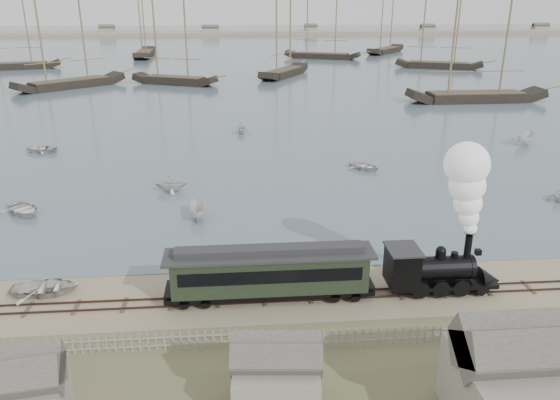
{
  "coord_description": "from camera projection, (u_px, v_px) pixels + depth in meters",
  "views": [
    {
      "loc": [
        0.37,
        -33.02,
        18.66
      ],
      "look_at": [
        3.79,
        7.0,
        3.5
      ],
      "focal_mm": 35.0,
      "sensor_mm": 36.0,
      "label": 1
    }
  ],
  "objects": [
    {
      "name": "ground",
      "position": [
        234.0,
        285.0,
        37.34
      ],
      "size": [
        600.0,
        600.0,
        0.0
      ],
      "primitive_type": "plane",
      "color": "tan",
      "rests_on": "ground"
    },
    {
      "name": "harbor_water",
      "position": [
        231.0,
        50.0,
        195.8
      ],
      "size": [
        600.0,
        336.0,
        0.06
      ],
      "primitive_type": "cube",
      "color": "#435760",
      "rests_on": "ground"
    },
    {
      "name": "rail_track",
      "position": [
        234.0,
        300.0,
        35.46
      ],
      "size": [
        120.0,
        1.8,
        0.16
      ],
      "color": "#38241E",
      "rests_on": "ground"
    },
    {
      "name": "picket_fence_west",
      "position": [
        117.0,
        353.0,
        30.29
      ],
      "size": [
        19.0,
        0.1,
        1.2
      ],
      "primitive_type": null,
      "color": "gray",
      "rests_on": "ground"
    },
    {
      "name": "picket_fence_east",
      "position": [
        452.0,
        341.0,
        31.34
      ],
      "size": [
        15.0,
        0.1,
        1.2
      ],
      "primitive_type": null,
      "color": "gray",
      "rests_on": "ground"
    },
    {
      "name": "far_spit",
      "position": [
        231.0,
        35.0,
        270.39
      ],
      "size": [
        500.0,
        20.0,
        1.8
      ],
      "primitive_type": "cube",
      "color": "tan",
      "rests_on": "ground"
    },
    {
      "name": "locomotive",
      "position": [
        459.0,
        229.0,
        35.04
      ],
      "size": [
        7.87,
        2.94,
        9.82
      ],
      "color": "black",
      "rests_on": "ground"
    },
    {
      "name": "passenger_coach",
      "position": [
        270.0,
        271.0,
        34.93
      ],
      "size": [
        13.39,
        2.58,
        3.25
      ],
      "color": "black",
      "rests_on": "ground"
    },
    {
      "name": "beached_dinghy",
      "position": [
        46.0,
        288.0,
        36.16
      ],
      "size": [
        3.35,
        4.51,
        0.9
      ],
      "primitive_type": "imported",
      "rotation": [
        0.0,
        0.0,
        1.63
      ],
      "color": "beige",
      "rests_on": "ground"
    },
    {
      "name": "rowboat_0",
      "position": [
        23.0,
        209.0,
        49.2
      ],
      "size": [
        5.27,
        5.21,
        0.9
      ],
      "primitive_type": "imported",
      "rotation": [
        0.0,
        0.0,
        0.75
      ],
      "color": "beige",
      "rests_on": "harbor_water"
    },
    {
      "name": "rowboat_1",
      "position": [
        171.0,
        183.0,
        54.77
      ],
      "size": [
        2.81,
        3.23,
        1.67
      ],
      "primitive_type": "imported",
      "rotation": [
        0.0,
        0.0,
        1.59
      ],
      "color": "beige",
      "rests_on": "harbor_water"
    },
    {
      "name": "rowboat_2",
      "position": [
        197.0,
        211.0,
        48.24
      ],
      "size": [
        3.47,
        1.58,
        1.3
      ],
      "primitive_type": "imported",
      "rotation": [
        0.0,
        0.0,
        3.24
      ],
      "color": "beige",
      "rests_on": "harbor_water"
    },
    {
      "name": "rowboat_3",
      "position": [
        364.0,
        166.0,
        61.75
      ],
      "size": [
        4.44,
        4.45,
        0.76
      ],
      "primitive_type": "imported",
      "rotation": [
        0.0,
        0.0,
        0.8
      ],
      "color": "beige",
      "rests_on": "harbor_water"
    },
    {
      "name": "rowboat_5",
      "position": [
        525.0,
        138.0,
        72.12
      ],
      "size": [
        3.74,
        4.08,
        1.56
      ],
      "primitive_type": "imported",
      "rotation": [
        0.0,
        0.0,
        2.26
      ],
      "color": "beige",
      "rests_on": "harbor_water"
    },
    {
      "name": "rowboat_6",
      "position": [
        40.0,
        148.0,
        68.71
      ],
      "size": [
        4.16,
        4.96,
        0.88
      ],
      "primitive_type": "imported",
      "rotation": [
        0.0,
        0.0,
        4.41
      ],
      "color": "beige",
      "rests_on": "harbor_water"
    },
    {
      "name": "rowboat_7",
      "position": [
        241.0,
        128.0,
        77.83
      ],
      "size": [
        3.18,
        2.8,
        1.59
      ],
      "primitive_type": "imported",
      "rotation": [
        0.0,
        0.0,
        0.07
      ],
      "color": "beige",
      "rests_on": "harbor_water"
    },
    {
      "name": "schooner_1",
      "position": [
        64.0,
        39.0,
        112.61
      ],
      "size": [
        21.49,
        19.56,
        20.0
      ],
      "primitive_type": null,
      "rotation": [
        0.0,
        0.0,
        0.71
      ],
      "color": "black",
      "rests_on": "harbor_water"
    },
    {
      "name": "schooner_2",
      "position": [
        172.0,
        37.0,
        117.0
      ],
      "size": [
        19.62,
        12.08,
        20.0
      ],
      "primitive_type": null,
      "rotation": [
        0.0,
        0.0,
        -0.42
      ],
      "color": "black",
      "rests_on": "harbor_water"
    },
    {
      "name": "schooner_3",
      "position": [
        284.0,
        33.0,
        128.73
      ],
      "size": [
        14.4,
        20.64,
        20.0
      ],
      "primitive_type": null,
      "rotation": [
        0.0,
        0.0,
        1.06
      ],
      "color": "black",
      "rests_on": "harbor_water"
    },
    {
      "name": "schooner_4",
      "position": [
        482.0,
        46.0,
        97.68
      ],
      "size": [
        25.56,
        6.19,
        20.0
      ],
      "primitive_type": null,
      "rotation": [
        0.0,
        0.0,
        0.01
      ],
      "color": "black",
      "rests_on": "harbor_water"
    },
    {
      "name": "schooner_5",
      "position": [
        442.0,
        30.0,
        142.86
      ],
      "size": [
        22.88,
        13.28,
        20.0
      ],
      "primitive_type": null,
      "rotation": [
        0.0,
        0.0,
        -0.38
      ],
      "color": "black",
      "rests_on": "harbor_water"
    },
    {
      "name": "schooner_6",
      "position": [
        11.0,
        30.0,
        141.49
      ],
      "size": [
        21.94,
        9.93,
        20.0
      ],
      "primitive_type": null,
      "rotation": [
        0.0,
        0.0,
        0.24
      ],
      "color": "black",
      "rests_on": "harbor_water"
    },
    {
      "name": "schooner_7",
      "position": [
        142.0,
        24.0,
        170.62
      ],
      "size": [
        6.03,
        23.4,
        20.0
      ],
      "primitive_type": null,
      "rotation": [
        0.0,
        0.0,
        1.6
      ],
      "color": "black",
      "rests_on": "harbor_water"
    },
    {
      "name": "schooner_8",
      "position": [
        323.0,
        25.0,
        165.31
      ],
      "size": [
        23.51,
        13.97,
        20.0
      ],
      "primitive_type": null,
      "rotation": [
        0.0,
        0.0,
        -0.4
      ],
      "color": "black",
      "rests_on": "harbor_water"
    },
    {
      "name": "schooner_9",
      "position": [
        387.0,
        22.0,
        181.34
      ],
      "size": [
        17.37,
        19.96,
        20.0
      ],
      "primitive_type": null,
      "rotation": [
        0.0,
        0.0,
        0.9
      ],
      "color": "black",
      "rests_on": "harbor_water"
    }
  ]
}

